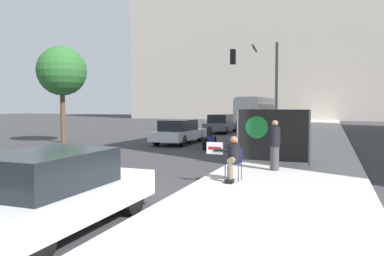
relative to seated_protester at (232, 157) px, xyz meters
name	(u,v)px	position (x,y,z in m)	size (l,w,h in m)	color
ground_plane	(68,202)	(-3.08, -3.07, -0.81)	(160.00, 160.00, 0.00)	#38383A
sidewalk_curb	(308,144)	(1.33, 11.93, -0.74)	(4.47, 90.00, 0.15)	beige
building_backdrop_far	(285,34)	(-5.08, 55.06, 13.42)	(52.00, 12.00, 28.47)	#BCB2A3
seated_protester	(232,157)	(0.00, 0.00, 0.00)	(0.97, 0.77, 1.23)	#474C56
jogger_on_sidewalk	(275,145)	(0.87, 2.06, 0.15)	(0.34, 0.34, 1.61)	#424247
protest_banner	(272,135)	(0.57, 3.39, 0.36)	(2.58, 0.06, 1.94)	slate
traffic_light_pole	(260,76)	(-1.29, 11.18, 3.08)	(2.67, 2.44, 5.58)	slate
parked_car_curbside	(51,192)	(-2.03, -4.79, -0.10)	(1.87, 4.28, 1.42)	white
car_on_road_nearest	(179,132)	(-5.78, 10.19, -0.11)	(1.81, 4.70, 1.40)	silver
car_on_road_midblock	(221,124)	(-5.90, 19.42, -0.06)	(1.78, 4.51, 1.52)	#565B60
city_bus_on_road	(256,109)	(-5.55, 32.69, 1.00)	(2.51, 11.43, 3.14)	silver
motorcycle_on_road	(210,139)	(-3.34, 8.40, -0.29)	(0.28, 2.11, 1.18)	navy
street_tree_near_curb	(62,71)	(-12.50, 8.24, 3.44)	(2.91, 2.91, 5.74)	brown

